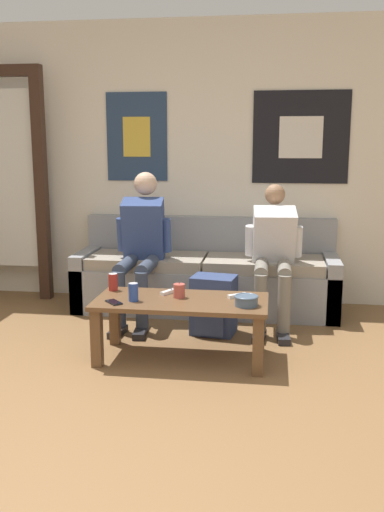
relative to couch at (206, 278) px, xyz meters
name	(u,v)px	position (x,y,z in m)	size (l,w,h in m)	color
ground_plane	(98,456)	(-0.23, -2.53, -0.28)	(18.00, 18.00, 0.00)	brown
wall_back	(187,164)	(-0.22, 0.35, 1.00)	(10.00, 0.07, 2.55)	silver
couch	(206,278)	(0.00, 0.00, 0.00)	(2.29, 0.70, 0.80)	gray
coffee_table	(181,310)	(-0.03, -1.23, 0.07)	(1.17, 0.55, 0.42)	brown
person_seated_adult	(141,242)	(-0.51, -0.36, 0.38)	(0.47, 0.89, 1.22)	#384256
person_seated_teen	(273,251)	(0.59, -0.35, 0.33)	(0.47, 0.86, 1.13)	gray
backpack	(213,306)	(0.14, -0.67, -0.06)	(0.36, 0.32, 0.46)	navy
ceramic_bowl	(246,300)	(0.42, -1.32, 0.18)	(0.16, 0.16, 0.07)	#475B75
pillar_candle	(179,291)	(-0.05, -1.18, 0.19)	(0.08, 0.08, 0.11)	#B24C42
drink_can_blue	(133,292)	(-0.34, -1.31, 0.20)	(0.07, 0.07, 0.12)	#28479E
drink_can_red	(113,282)	(-0.55, -1.06, 0.20)	(0.07, 0.07, 0.12)	maroon
game_controller_near_left	(237,296)	(0.35, -1.12, 0.15)	(0.14, 0.11, 0.03)	white
game_controller_near_right	(169,292)	(-0.14, -1.09, 0.15)	(0.10, 0.14, 0.03)	white
cell_phone	(114,302)	(-0.46, -1.38, 0.15)	(0.14, 0.14, 0.01)	black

